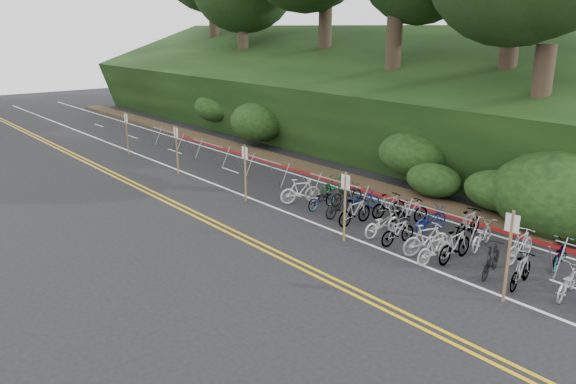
# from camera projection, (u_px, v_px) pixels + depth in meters

# --- Properties ---
(ground) EXTENTS (120.00, 120.00, 0.00)m
(ground) POSITION_uv_depth(u_px,v_px,m) (454.00, 296.00, 15.78)
(ground) COLOR black
(ground) RESTS_ON ground
(road_markings) EXTENTS (7.47, 80.00, 0.01)m
(road_markings) POSITION_uv_depth(u_px,v_px,m) (259.00, 206.00, 23.65)
(road_markings) COLOR gold
(road_markings) RESTS_ON ground
(red_curb) EXTENTS (0.25, 28.00, 0.10)m
(red_curb) POSITION_uv_depth(u_px,v_px,m) (318.00, 176.00, 28.12)
(red_curb) COLOR maroon
(red_curb) RESTS_ON ground
(embankment) EXTENTS (14.30, 48.14, 9.11)m
(embankment) POSITION_uv_depth(u_px,v_px,m) (328.00, 100.00, 37.04)
(embankment) COLOR black
(embankment) RESTS_ON ground
(bike_racks_rest) EXTENTS (1.14, 23.00, 1.17)m
(bike_racks_rest) POSITION_uv_depth(u_px,v_px,m) (262.00, 165.00, 27.00)
(bike_racks_rest) COLOR gray
(bike_racks_rest) RESTS_ON ground
(signpost_near) EXTENTS (0.08, 0.40, 2.63)m
(signpost_near) POSITION_uv_depth(u_px,v_px,m) (509.00, 251.00, 15.02)
(signpost_near) COLOR brown
(signpost_near) RESTS_ON ground
(signposts_rest) EXTENTS (0.08, 18.40, 2.50)m
(signposts_rest) POSITION_uv_depth(u_px,v_px,m) (208.00, 157.00, 26.12)
(signposts_rest) COLOR brown
(signposts_rest) RESTS_ON ground
(bike_front) EXTENTS (0.58, 1.63, 0.96)m
(bike_front) POSITION_uv_depth(u_px,v_px,m) (435.00, 249.00, 17.83)
(bike_front) COLOR beige
(bike_front) RESTS_ON ground
(bike_valet) EXTENTS (3.45, 14.29, 1.08)m
(bike_valet) POSITION_uv_depth(u_px,v_px,m) (438.00, 229.00, 19.55)
(bike_valet) COLOR maroon
(bike_valet) RESTS_ON ground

